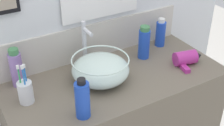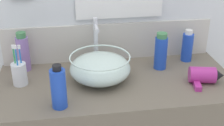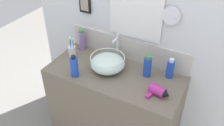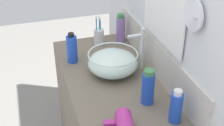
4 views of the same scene
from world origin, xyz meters
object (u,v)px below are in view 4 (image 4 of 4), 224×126
Objects in this scene: faucet at (140,47)px; hair_drier at (124,125)px; glass_bowl_sink at (113,63)px; spray_bottle at (121,29)px; lotion_bottle at (72,49)px; toothbrush_cup at (99,36)px; soap_dispenser at (148,87)px; shampoo_bottle at (176,107)px.

faucet is 1.48× the size of hair_drier.
spray_bottle is (-0.38, 0.17, 0.03)m from glass_bowl_sink.
lotion_bottle is (-0.69, -0.10, 0.05)m from hair_drier.
glass_bowl_sink is 0.38m from toothbrush_cup.
faucet is 0.58m from hair_drier.
glass_bowl_sink is 0.51m from hair_drier.
hair_drier is at bearing -7.73° from toothbrush_cup.
hair_drier is 0.86× the size of spray_bottle.
spray_bottle reaches higher than lotion_bottle.
faucet reaches higher than soap_dispenser.
faucet is 1.47× the size of shampoo_bottle.
soap_dispenser is (0.33, 0.08, 0.03)m from glass_bowl_sink.
toothbrush_cup reaches higher than glass_bowl_sink.
faucet reaches higher than spray_bottle.
spray_bottle is at bearing 162.55° from hair_drier.
shampoo_bottle is at bearing 17.07° from glass_bowl_sink.
hair_drier is 0.85× the size of toothbrush_cup.
spray_bottle is (-0.87, 0.27, 0.06)m from hair_drier.
spray_bottle is 1.16× the size of shampoo_bottle.
faucet is at bearing 90.00° from glass_bowl_sink.
toothbrush_cup is at bearing 172.27° from hair_drier.
lotion_bottle is at bearing -50.09° from toothbrush_cup.
soap_dispenser is (0.33, -0.09, -0.05)m from faucet.
soap_dispenser is at bearing 5.23° from toothbrush_cup.
toothbrush_cup is 0.89m from shampoo_bottle.
soap_dispenser is (0.52, 0.29, 0.00)m from lotion_bottle.
lotion_bottle is at bearing -171.58° from hair_drier.
spray_bottle is 1.05× the size of lotion_bottle.
toothbrush_cup reaches higher than soap_dispenser.
lotion_bottle is 1.00× the size of soap_dispenser.
lotion_bottle reaches higher than glass_bowl_sink.
hair_drier is at bearing -17.45° from spray_bottle.
glass_bowl_sink reaches higher than hair_drier.
lotion_bottle is (0.19, -0.22, 0.03)m from toothbrush_cup.
shampoo_bottle is at bearing 8.68° from toothbrush_cup.
glass_bowl_sink is at bearing -2.80° from toothbrush_cup.
toothbrush_cup is at bearing 177.20° from glass_bowl_sink.
lotion_bottle is (-0.20, -0.37, -0.06)m from faucet.
faucet reaches higher than shampoo_bottle.
lotion_bottle is (0.18, -0.38, -0.01)m from spray_bottle.
hair_drier is at bearing 8.42° from lotion_bottle.
glass_bowl_sink is 1.50× the size of soap_dispenser.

